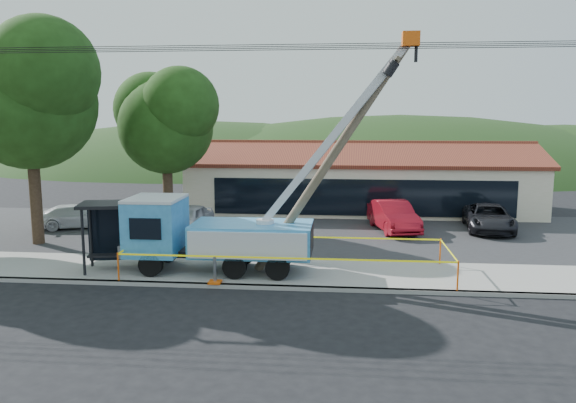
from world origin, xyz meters
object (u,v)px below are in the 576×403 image
at_px(bus_shelter, 118,220).
at_px(car_red, 393,232).
at_px(car_dark, 488,232).
at_px(utility_truck, 215,231).
at_px(car_white, 78,229).
at_px(leaning_pole, 338,148).
at_px(car_silver, 188,236).

relative_size(bus_shelter, car_red, 0.64).
bearing_deg(car_dark, bus_shelter, -144.52).
bearing_deg(utility_truck, bus_shelter, -178.29).
bearing_deg(bus_shelter, utility_truck, -10.73).
bearing_deg(car_red, utility_truck, -143.83).
relative_size(utility_truck, car_dark, 2.20).
xyz_separation_m(utility_truck, car_dark, (12.98, 9.45, -1.75)).
relative_size(car_red, car_white, 1.11).
xyz_separation_m(leaning_pole, bus_shelter, (-8.77, -0.38, -2.91)).
distance_m(utility_truck, car_white, 12.72).
bearing_deg(car_dark, car_red, -167.67).
bearing_deg(utility_truck, car_white, 140.30).
xyz_separation_m(utility_truck, car_silver, (-3.08, 6.81, -1.75)).
xyz_separation_m(utility_truck, leaning_pole, (4.83, 0.26, 3.32)).
height_order(car_red, car_dark, car_red).
height_order(utility_truck, car_red, utility_truck).
bearing_deg(car_silver, bus_shelter, -91.65).
xyz_separation_m(leaning_pole, car_dark, (8.15, 9.19, -5.07)).
height_order(car_silver, car_white, car_silver).
bearing_deg(car_silver, car_red, 16.23).
bearing_deg(leaning_pole, bus_shelter, -177.55).
xyz_separation_m(car_red, car_dark, (5.18, 0.58, 0.00)).
height_order(leaning_pole, car_silver, leaning_pole).
distance_m(bus_shelter, car_silver, 7.31).
distance_m(utility_truck, bus_shelter, 3.96).
relative_size(car_silver, car_red, 0.93).
relative_size(utility_truck, leaning_pole, 1.24).
bearing_deg(leaning_pole, utility_truck, -176.94).
relative_size(bus_shelter, car_silver, 0.69).
relative_size(leaning_pole, car_dark, 1.78).
height_order(utility_truck, car_silver, utility_truck).
xyz_separation_m(car_silver, car_dark, (16.06, 2.64, 0.00)).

